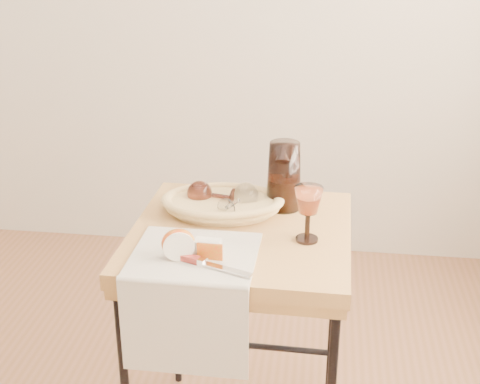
% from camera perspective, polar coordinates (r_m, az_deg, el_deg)
% --- Properties ---
extents(side_table, '(0.62, 0.62, 0.77)m').
position_cam_1_polar(side_table, '(2.02, 0.08, -13.03)').
color(side_table, brown).
rests_on(side_table, floor).
extents(tea_towel, '(0.32, 0.29, 0.01)m').
position_cam_1_polar(tea_towel, '(1.69, -3.98, -5.49)').
color(tea_towel, white).
rests_on(tea_towel, side_table).
extents(bread_basket, '(0.34, 0.25, 0.05)m').
position_cam_1_polar(bread_basket, '(1.91, -1.52, -1.17)').
color(bread_basket, tan).
rests_on(bread_basket, side_table).
extents(goblet_lying_a, '(0.13, 0.10, 0.07)m').
position_cam_1_polar(goblet_lying_a, '(1.92, -2.29, -0.28)').
color(goblet_lying_a, '#5E2B20').
rests_on(goblet_lying_a, bread_basket).
extents(goblet_lying_b, '(0.12, 0.14, 0.08)m').
position_cam_1_polar(goblet_lying_b, '(1.88, -0.22, -0.76)').
color(goblet_lying_b, white).
rests_on(goblet_lying_b, bread_basket).
extents(pitcher, '(0.16, 0.23, 0.24)m').
position_cam_1_polar(pitcher, '(1.92, 3.84, 1.43)').
color(pitcher, black).
rests_on(pitcher, side_table).
extents(wine_goblet, '(0.08, 0.08, 0.16)m').
position_cam_1_polar(wine_goblet, '(1.74, 5.91, -1.90)').
color(wine_goblet, white).
rests_on(wine_goblet, side_table).
extents(apple_half, '(0.09, 0.07, 0.08)m').
position_cam_1_polar(apple_half, '(1.66, -5.39, -4.43)').
color(apple_half, '#CD0003').
rests_on(apple_half, tea_towel).
extents(apple_wedge, '(0.07, 0.04, 0.04)m').
position_cam_1_polar(apple_wedge, '(1.67, -2.83, -4.87)').
color(apple_wedge, white).
rests_on(apple_wedge, tea_towel).
extents(table_knife, '(0.22, 0.10, 0.02)m').
position_cam_1_polar(table_knife, '(1.63, -3.04, -6.10)').
color(table_knife, silver).
rests_on(table_knife, tea_towel).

